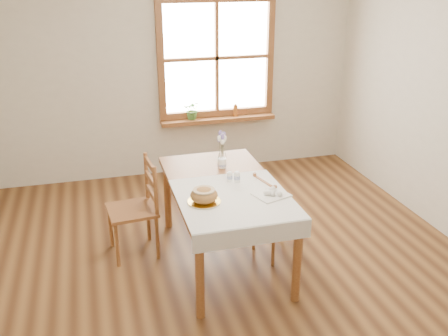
# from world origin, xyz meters

# --- Properties ---
(ground) EXTENTS (5.00, 5.00, 0.00)m
(ground) POSITION_xyz_m (0.00, 0.00, 0.00)
(ground) COLOR brown
(ground) RESTS_ON ground
(room_walls) EXTENTS (4.60, 5.10, 2.65)m
(room_walls) POSITION_xyz_m (0.00, 0.00, 1.71)
(room_walls) COLOR beige
(room_walls) RESTS_ON ground
(window) EXTENTS (1.46, 0.08, 1.46)m
(window) POSITION_xyz_m (0.50, 2.47, 1.45)
(window) COLOR brown
(window) RESTS_ON ground
(window_sill) EXTENTS (1.46, 0.20, 0.05)m
(window_sill) POSITION_xyz_m (0.50, 2.40, 0.69)
(window_sill) COLOR brown
(window_sill) RESTS_ON ground
(dining_table) EXTENTS (0.90, 1.60, 0.75)m
(dining_table) POSITION_xyz_m (0.00, 0.30, 0.66)
(dining_table) COLOR brown
(dining_table) RESTS_ON ground
(table_linen) EXTENTS (0.91, 0.99, 0.01)m
(table_linen) POSITION_xyz_m (0.00, -0.00, 0.76)
(table_linen) COLOR white
(table_linen) RESTS_ON dining_table
(chair_left) EXTENTS (0.48, 0.47, 0.91)m
(chair_left) POSITION_xyz_m (-0.78, 0.63, 0.45)
(chair_left) COLOR brown
(chair_left) RESTS_ON ground
(chair_right) EXTENTS (0.47, 0.45, 0.79)m
(chair_right) POSITION_xyz_m (0.50, 0.26, 0.40)
(chair_right) COLOR brown
(chair_right) RESTS_ON ground
(bread_plate) EXTENTS (0.28, 0.28, 0.01)m
(bread_plate) POSITION_xyz_m (-0.25, -0.03, 0.77)
(bread_plate) COLOR white
(bread_plate) RESTS_ON table_linen
(bread_loaf) EXTENTS (0.22, 0.22, 0.12)m
(bread_loaf) POSITION_xyz_m (-0.25, -0.03, 0.83)
(bread_loaf) COLOR olive
(bread_loaf) RESTS_ON bread_plate
(egg_napkin) EXTENTS (0.32, 0.30, 0.01)m
(egg_napkin) POSITION_xyz_m (0.31, -0.04, 0.77)
(egg_napkin) COLOR white
(egg_napkin) RESTS_ON table_linen
(eggs) EXTENTS (0.25, 0.24, 0.04)m
(eggs) POSITION_xyz_m (0.31, -0.04, 0.79)
(eggs) COLOR silver
(eggs) RESTS_ON egg_napkin
(salt_shaker) EXTENTS (0.06, 0.06, 0.10)m
(salt_shaker) POSITION_xyz_m (0.11, 0.29, 0.81)
(salt_shaker) COLOR white
(salt_shaker) RESTS_ON table_linen
(pepper_shaker) EXTENTS (0.05, 0.05, 0.09)m
(pepper_shaker) POSITION_xyz_m (0.06, 0.32, 0.81)
(pepper_shaker) COLOR white
(pepper_shaker) RESTS_ON table_linen
(flower_vase) EXTENTS (0.10, 0.10, 0.09)m
(flower_vase) POSITION_xyz_m (0.08, 0.65, 0.79)
(flower_vase) COLOR white
(flower_vase) RESTS_ON dining_table
(lavender_bouquet) EXTENTS (0.14, 0.14, 0.27)m
(lavender_bouquet) POSITION_xyz_m (0.08, 0.65, 0.97)
(lavender_bouquet) COLOR #69579A
(lavender_bouquet) RESTS_ON flower_vase
(potted_plant) EXTENTS (0.29, 0.30, 0.19)m
(potted_plant) POSITION_xyz_m (0.17, 2.40, 0.81)
(potted_plant) COLOR #3E702D
(potted_plant) RESTS_ON window_sill
(amber_bottle) EXTENTS (0.07, 0.07, 0.16)m
(amber_bottle) POSITION_xyz_m (0.73, 2.40, 0.79)
(amber_bottle) COLOR #A1561D
(amber_bottle) RESTS_ON window_sill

